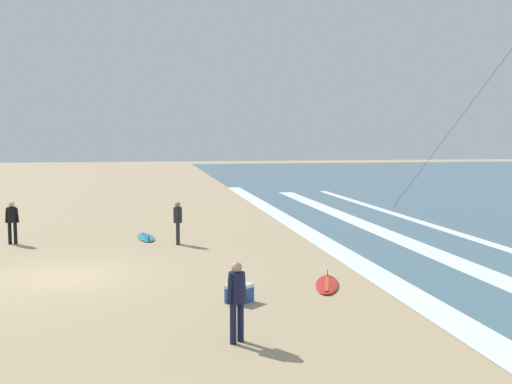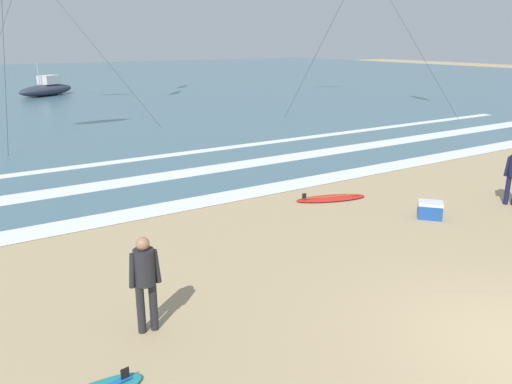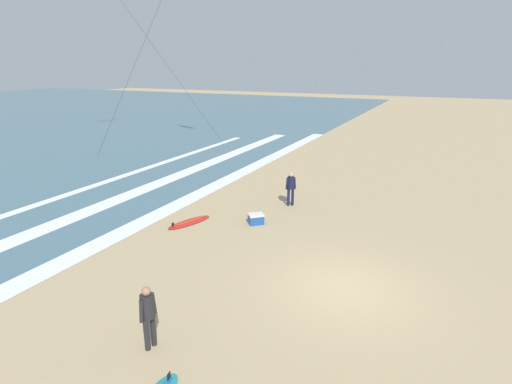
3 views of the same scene
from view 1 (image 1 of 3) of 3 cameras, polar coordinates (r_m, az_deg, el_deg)
The scene contains 10 objects.
ground_plane at distance 17.96m, azimuth -18.08°, elevation -7.80°, with size 160.00×160.00×0.00m, color tan.
wave_foam_shoreline at distance 20.02m, azimuth 8.86°, elevation -6.21°, with size 55.26×0.98×0.01m, color white.
wave_foam_mid_break at distance 19.99m, azimuth 18.80°, elevation -6.45°, with size 48.50×1.03×0.01m, color white.
wave_foam_outer_break at distance 22.89m, azimuth 23.12°, elevation -5.12°, with size 45.85×0.56×0.01m, color white.
surfer_left_far at distance 23.85m, azimuth -22.47°, elevation -2.40°, with size 0.32×0.51×1.60m.
surfer_foreground_main at distance 22.16m, azimuth -7.56°, elevation -2.60°, with size 0.51×0.32×1.60m.
surfer_left_near at distance 11.61m, azimuth -1.87°, elevation -9.86°, with size 0.37×0.46×1.60m.
surfboard_left_pile at distance 23.80m, azimuth -10.58°, elevation -4.32°, with size 2.16×0.89×0.25m.
surfboard_near_water at distance 16.21m, azimuth 6.86°, elevation -8.82°, with size 2.18×1.22×0.25m.
cooler_box at distance 14.53m, azimuth -1.62°, elevation -9.73°, with size 0.74×0.75×0.44m.
Camera 1 is at (17.33, 2.50, 4.00)m, focal length 41.47 mm.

